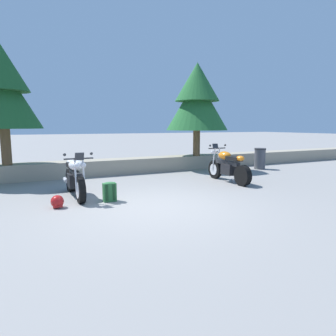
{
  "coord_description": "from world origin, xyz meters",
  "views": [
    {
      "loc": [
        -2.52,
        -5.99,
        1.78
      ],
      "look_at": [
        0.95,
        1.2,
        0.65
      ],
      "focal_mm": 32.14,
      "sensor_mm": 36.0,
      "label": 1
    }
  ],
  "objects_px": {
    "rider_helmet": "(57,202)",
    "pine_tree_mid_left": "(1,87)",
    "pine_tree_mid_right": "(197,98)",
    "motorcycle_white_near_left": "(75,178)",
    "motorcycle_orange_centre": "(228,167)",
    "rider_backpack": "(109,191)",
    "trash_bin": "(260,159)"
  },
  "relations": [
    {
      "from": "rider_helmet",
      "to": "pine_tree_mid_left",
      "type": "bearing_deg",
      "value": 105.84
    },
    {
      "from": "rider_helmet",
      "to": "pine_tree_mid_right",
      "type": "bearing_deg",
      "value": 33.04
    },
    {
      "from": "motorcycle_white_near_left",
      "to": "rider_helmet",
      "type": "distance_m",
      "value": 1.08
    },
    {
      "from": "motorcycle_orange_centre",
      "to": "rider_backpack",
      "type": "height_order",
      "value": "motorcycle_orange_centre"
    },
    {
      "from": "rider_backpack",
      "to": "trash_bin",
      "type": "xyz_separation_m",
      "value": [
        6.99,
        2.58,
        0.19
      ]
    },
    {
      "from": "motorcycle_white_near_left",
      "to": "trash_bin",
      "type": "height_order",
      "value": "motorcycle_white_near_left"
    },
    {
      "from": "pine_tree_mid_right",
      "to": "trash_bin",
      "type": "xyz_separation_m",
      "value": [
        2.38,
        -1.11,
        -2.43
      ]
    },
    {
      "from": "motorcycle_orange_centre",
      "to": "rider_helmet",
      "type": "relative_size",
      "value": 7.36
    },
    {
      "from": "motorcycle_orange_centre",
      "to": "pine_tree_mid_left",
      "type": "distance_m",
      "value": 7.36
    },
    {
      "from": "motorcycle_orange_centre",
      "to": "pine_tree_mid_right",
      "type": "relative_size",
      "value": 0.56
    },
    {
      "from": "motorcycle_white_near_left",
      "to": "motorcycle_orange_centre",
      "type": "relative_size",
      "value": 1.0
    },
    {
      "from": "motorcycle_orange_centre",
      "to": "rider_helmet",
      "type": "xyz_separation_m",
      "value": [
        -5.23,
        -0.91,
        -0.35
      ]
    },
    {
      "from": "pine_tree_mid_left",
      "to": "motorcycle_orange_centre",
      "type": "bearing_deg",
      "value": -24.66
    },
    {
      "from": "motorcycle_white_near_left",
      "to": "pine_tree_mid_left",
      "type": "height_order",
      "value": "pine_tree_mid_left"
    },
    {
      "from": "rider_backpack",
      "to": "motorcycle_orange_centre",
      "type": "bearing_deg",
      "value": 11.7
    },
    {
      "from": "motorcycle_orange_centre",
      "to": "trash_bin",
      "type": "height_order",
      "value": "motorcycle_orange_centre"
    },
    {
      "from": "rider_helmet",
      "to": "rider_backpack",
      "type": "bearing_deg",
      "value": 3.37
    },
    {
      "from": "motorcycle_orange_centre",
      "to": "pine_tree_mid_right",
      "type": "xyz_separation_m",
      "value": [
        0.56,
        2.86,
        2.38
      ]
    },
    {
      "from": "motorcycle_white_near_left",
      "to": "trash_bin",
      "type": "bearing_deg",
      "value": 13.02
    },
    {
      "from": "motorcycle_orange_centre",
      "to": "pine_tree_mid_left",
      "type": "xyz_separation_m",
      "value": [
        -6.31,
        2.9,
        2.44
      ]
    },
    {
      "from": "motorcycle_orange_centre",
      "to": "rider_backpack",
      "type": "relative_size",
      "value": 4.38
    },
    {
      "from": "pine_tree_mid_left",
      "to": "trash_bin",
      "type": "height_order",
      "value": "pine_tree_mid_left"
    },
    {
      "from": "pine_tree_mid_left",
      "to": "trash_bin",
      "type": "bearing_deg",
      "value": -7.12
    },
    {
      "from": "rider_backpack",
      "to": "motorcycle_white_near_left",
      "type": "bearing_deg",
      "value": 128.63
    },
    {
      "from": "pine_tree_mid_left",
      "to": "pine_tree_mid_right",
      "type": "height_order",
      "value": "pine_tree_mid_left"
    },
    {
      "from": "rider_helmet",
      "to": "pine_tree_mid_right",
      "type": "xyz_separation_m",
      "value": [
        5.79,
        3.76,
        2.73
      ]
    },
    {
      "from": "motorcycle_orange_centre",
      "to": "pine_tree_mid_left",
      "type": "height_order",
      "value": "pine_tree_mid_left"
    },
    {
      "from": "motorcycle_orange_centre",
      "to": "pine_tree_mid_right",
      "type": "bearing_deg",
      "value": 78.9
    },
    {
      "from": "motorcycle_white_near_left",
      "to": "trash_bin",
      "type": "distance_m",
      "value": 7.84
    },
    {
      "from": "rider_backpack",
      "to": "trash_bin",
      "type": "height_order",
      "value": "trash_bin"
    },
    {
      "from": "motorcycle_white_near_left",
      "to": "motorcycle_orange_centre",
      "type": "bearing_deg",
      "value": 0.3
    },
    {
      "from": "motorcycle_white_near_left",
      "to": "rider_helmet",
      "type": "bearing_deg",
      "value": -120.72
    }
  ]
}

